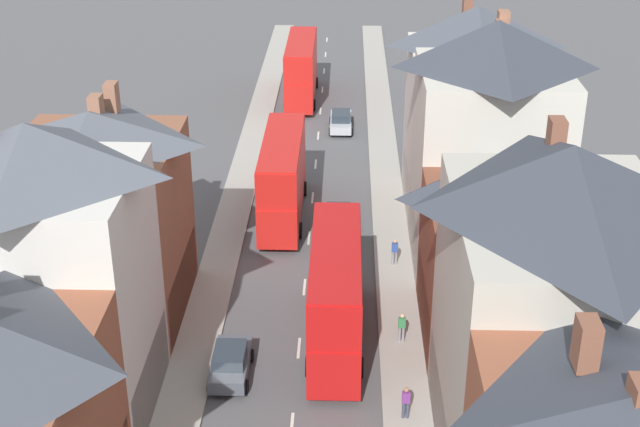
{
  "coord_description": "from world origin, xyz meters",
  "views": [
    {
      "loc": [
        2.18,
        -13.06,
        25.27
      ],
      "look_at": [
        0.75,
        34.13,
        2.6
      ],
      "focal_mm": 50.0,
      "sensor_mm": 36.0,
      "label": 1
    }
  ],
  "objects_px": {
    "car_near_silver": "(341,121)",
    "car_parked_left_a": "(230,362)",
    "double_decker_bus_lead": "(282,177)",
    "double_decker_bus_far_approaching": "(301,69)",
    "pedestrian_far_right": "(395,251)",
    "pedestrian_far_left": "(402,326)",
    "double_decker_bus_mid_street": "(335,292)",
    "pedestrian_mid_right": "(406,401)",
    "car_near_blue": "(338,219)"
  },
  "relations": [
    {
      "from": "car_parked_left_a",
      "to": "pedestrian_far_left",
      "type": "height_order",
      "value": "pedestrian_far_left"
    },
    {
      "from": "double_decker_bus_lead",
      "to": "pedestrian_mid_right",
      "type": "bearing_deg",
      "value": -71.69
    },
    {
      "from": "double_decker_bus_mid_street",
      "to": "pedestrian_mid_right",
      "type": "xyz_separation_m",
      "value": [
        3.19,
        -6.18,
        -1.78
      ]
    },
    {
      "from": "double_decker_bus_lead",
      "to": "pedestrian_far_right",
      "type": "relative_size",
      "value": 6.71
    },
    {
      "from": "double_decker_bus_lead",
      "to": "double_decker_bus_far_approaching",
      "type": "relative_size",
      "value": 1.0
    },
    {
      "from": "double_decker_bus_mid_street",
      "to": "car_parked_left_a",
      "type": "height_order",
      "value": "double_decker_bus_mid_street"
    },
    {
      "from": "double_decker_bus_lead",
      "to": "pedestrian_far_left",
      "type": "height_order",
      "value": "double_decker_bus_lead"
    },
    {
      "from": "pedestrian_mid_right",
      "to": "pedestrian_far_right",
      "type": "relative_size",
      "value": 1.0
    },
    {
      "from": "car_near_silver",
      "to": "car_parked_left_a",
      "type": "height_order",
      "value": "car_parked_left_a"
    },
    {
      "from": "double_decker_bus_mid_street",
      "to": "pedestrian_far_right",
      "type": "relative_size",
      "value": 6.71
    },
    {
      "from": "car_near_silver",
      "to": "car_parked_left_a",
      "type": "relative_size",
      "value": 1.09
    },
    {
      "from": "double_decker_bus_lead",
      "to": "car_near_blue",
      "type": "height_order",
      "value": "double_decker_bus_lead"
    },
    {
      "from": "car_near_silver",
      "to": "pedestrian_mid_right",
      "type": "bearing_deg",
      "value": -85.06
    },
    {
      "from": "double_decker_bus_lead",
      "to": "car_near_silver",
      "type": "bearing_deg",
      "value": 77.5
    },
    {
      "from": "double_decker_bus_lead",
      "to": "car_parked_left_a",
      "type": "distance_m",
      "value": 17.66
    },
    {
      "from": "car_parked_left_a",
      "to": "pedestrian_mid_right",
      "type": "height_order",
      "value": "pedestrian_mid_right"
    },
    {
      "from": "double_decker_bus_mid_street",
      "to": "car_parked_left_a",
      "type": "distance_m",
      "value": 6.17
    },
    {
      "from": "double_decker_bus_far_approaching",
      "to": "pedestrian_mid_right",
      "type": "distance_m",
      "value": 45.21
    },
    {
      "from": "pedestrian_mid_right",
      "to": "pedestrian_far_left",
      "type": "bearing_deg",
      "value": 88.72
    },
    {
      "from": "pedestrian_far_left",
      "to": "pedestrian_far_right",
      "type": "bearing_deg",
      "value": 89.9
    },
    {
      "from": "double_decker_bus_lead",
      "to": "double_decker_bus_mid_street",
      "type": "xyz_separation_m",
      "value": [
        3.6,
        -14.33,
        0.0
      ]
    },
    {
      "from": "car_near_silver",
      "to": "car_parked_left_a",
      "type": "bearing_deg",
      "value": -98.25
    },
    {
      "from": "car_near_silver",
      "to": "pedestrian_far_left",
      "type": "relative_size",
      "value": 2.69
    },
    {
      "from": "double_decker_bus_far_approaching",
      "to": "pedestrian_far_right",
      "type": "relative_size",
      "value": 6.71
    },
    {
      "from": "pedestrian_mid_right",
      "to": "pedestrian_far_left",
      "type": "distance_m",
      "value": 6.0
    },
    {
      "from": "car_near_blue",
      "to": "pedestrian_far_right",
      "type": "relative_size",
      "value": 2.56
    },
    {
      "from": "double_decker_bus_far_approaching",
      "to": "car_near_blue",
      "type": "xyz_separation_m",
      "value": [
        3.61,
        -26.09,
        -2.01
      ]
    },
    {
      "from": "car_near_silver",
      "to": "pedestrian_far_left",
      "type": "height_order",
      "value": "pedestrian_far_left"
    },
    {
      "from": "car_near_silver",
      "to": "pedestrian_far_right",
      "type": "bearing_deg",
      "value": -81.69
    },
    {
      "from": "double_decker_bus_lead",
      "to": "double_decker_bus_far_approaching",
      "type": "height_order",
      "value": "same"
    },
    {
      "from": "pedestrian_far_left",
      "to": "pedestrian_far_right",
      "type": "relative_size",
      "value": 1.0
    },
    {
      "from": "car_parked_left_a",
      "to": "pedestrian_far_right",
      "type": "xyz_separation_m",
      "value": [
        8.23,
        10.99,
        0.24
      ]
    },
    {
      "from": "double_decker_bus_lead",
      "to": "car_parked_left_a",
      "type": "height_order",
      "value": "double_decker_bus_lead"
    },
    {
      "from": "car_near_blue",
      "to": "double_decker_bus_far_approaching",
      "type": "bearing_deg",
      "value": 97.88
    },
    {
      "from": "car_near_blue",
      "to": "pedestrian_far_right",
      "type": "xyz_separation_m",
      "value": [
        3.33,
        -4.56,
        0.23
      ]
    },
    {
      "from": "pedestrian_far_right",
      "to": "car_parked_left_a",
      "type": "bearing_deg",
      "value": -126.8
    },
    {
      "from": "pedestrian_far_left",
      "to": "double_decker_bus_mid_street",
      "type": "bearing_deg",
      "value": 176.79
    },
    {
      "from": "double_decker_bus_far_approaching",
      "to": "pedestrian_mid_right",
      "type": "height_order",
      "value": "double_decker_bus_far_approaching"
    },
    {
      "from": "pedestrian_far_left",
      "to": "pedestrian_mid_right",
      "type": "bearing_deg",
      "value": -91.28
    },
    {
      "from": "car_near_blue",
      "to": "pedestrian_far_right",
      "type": "distance_m",
      "value": 5.65
    },
    {
      "from": "pedestrian_mid_right",
      "to": "pedestrian_far_right",
      "type": "distance_m",
      "value": 14.01
    },
    {
      "from": "double_decker_bus_mid_street",
      "to": "pedestrian_far_right",
      "type": "distance_m",
      "value": 8.69
    },
    {
      "from": "double_decker_bus_mid_street",
      "to": "pedestrian_mid_right",
      "type": "height_order",
      "value": "double_decker_bus_mid_street"
    },
    {
      "from": "car_parked_left_a",
      "to": "pedestrian_far_left",
      "type": "distance_m",
      "value": 8.74
    },
    {
      "from": "double_decker_bus_mid_street",
      "to": "pedestrian_far_right",
      "type": "xyz_separation_m",
      "value": [
        3.34,
        7.83,
        -1.78
      ]
    },
    {
      "from": "double_decker_bus_lead",
      "to": "car_near_blue",
      "type": "distance_m",
      "value": 4.57
    },
    {
      "from": "double_decker_bus_far_approaching",
      "to": "car_near_silver",
      "type": "bearing_deg",
      "value": -65.36
    },
    {
      "from": "car_near_blue",
      "to": "car_parked_left_a",
      "type": "bearing_deg",
      "value": -107.48
    },
    {
      "from": "double_decker_bus_far_approaching",
      "to": "pedestrian_far_right",
      "type": "bearing_deg",
      "value": -77.25
    },
    {
      "from": "double_decker_bus_far_approaching",
      "to": "pedestrian_far_left",
      "type": "height_order",
      "value": "double_decker_bus_far_approaching"
    }
  ]
}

